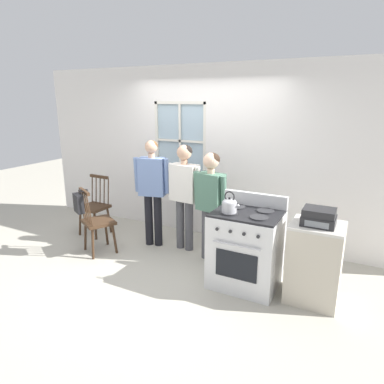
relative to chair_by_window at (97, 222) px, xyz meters
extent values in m
plane|color=#B2AD9E|center=(1.08, -0.02, -0.46)|extent=(16.00, 16.00, 0.00)
cube|color=white|center=(-0.98, 1.38, 0.89)|extent=(2.27, 0.06, 2.70)
cube|color=white|center=(2.68, 1.38, 0.89)|extent=(3.20, 0.06, 2.70)
cube|color=white|center=(0.62, 1.38, -0.01)|extent=(0.93, 0.06, 0.91)
cube|color=white|center=(0.62, 1.38, 1.96)|extent=(0.93, 0.06, 0.55)
cube|color=silver|center=(0.62, 1.30, 0.43)|extent=(0.99, 0.10, 0.03)
cube|color=#9EB7C6|center=(0.62, 1.39, 1.07)|extent=(0.87, 0.01, 1.18)
cube|color=silver|center=(0.62, 1.36, 1.07)|extent=(0.04, 0.02, 1.24)
cube|color=silver|center=(0.62, 1.36, 1.07)|extent=(0.93, 0.02, 0.04)
cube|color=silver|center=(0.18, 1.36, 1.07)|extent=(0.04, 0.03, 1.24)
cube|color=silver|center=(1.06, 1.36, 1.07)|extent=(0.04, 0.03, 1.24)
cube|color=silver|center=(0.62, 1.36, 1.67)|extent=(0.93, 0.03, 0.04)
cube|color=silver|center=(0.62, 1.36, 0.47)|extent=(0.93, 0.03, 0.04)
cube|color=#3D2819|center=(0.01, 0.02, 0.01)|extent=(0.56, 0.55, 0.04)
cylinder|color=#3D2819|center=(0.24, 0.08, -0.24)|extent=(0.09, 0.06, 0.45)
cylinder|color=#3D2819|center=(-0.06, 0.24, -0.24)|extent=(0.06, 0.09, 0.45)
cylinder|color=#3D2819|center=(0.08, -0.20, -0.24)|extent=(0.06, 0.09, 0.45)
cylinder|color=#3D2819|center=(-0.22, -0.04, -0.24)|extent=(0.09, 0.06, 0.45)
cylinder|color=#3D2819|center=(0.09, -0.22, 0.24)|extent=(0.05, 0.07, 0.47)
cylinder|color=#3D2819|center=(0.01, -0.17, 0.24)|extent=(0.05, 0.07, 0.47)
cylinder|color=#3D2819|center=(-0.07, -0.13, 0.24)|extent=(0.05, 0.07, 0.47)
cylinder|color=#3D2819|center=(-0.15, -0.09, 0.24)|extent=(0.05, 0.07, 0.47)
cylinder|color=#3D2819|center=(-0.23, -0.04, 0.24)|extent=(0.05, 0.07, 0.47)
cube|color=#3D2819|center=(-0.07, -0.13, 0.49)|extent=(0.35, 0.22, 0.04)
cube|color=#3D2819|center=(-0.54, 0.51, 0.01)|extent=(0.43, 0.41, 0.04)
cylinder|color=#3D2819|center=(-0.72, 0.35, -0.24)|extent=(0.07, 0.07, 0.45)
cylinder|color=#3D2819|center=(-0.38, 0.34, -0.24)|extent=(0.07, 0.07, 0.45)
cylinder|color=#3D2819|center=(-0.71, 0.67, -0.24)|extent=(0.07, 0.07, 0.45)
cylinder|color=#3D2819|center=(-0.37, 0.66, -0.24)|extent=(0.07, 0.07, 0.45)
cylinder|color=#3D2819|center=(-0.72, 0.68, 0.24)|extent=(0.02, 0.07, 0.47)
cylinder|color=#3D2819|center=(-0.63, 0.68, 0.24)|extent=(0.02, 0.07, 0.47)
cylinder|color=#3D2819|center=(-0.54, 0.68, 0.24)|extent=(0.02, 0.07, 0.47)
cylinder|color=#3D2819|center=(-0.45, 0.68, 0.24)|extent=(0.02, 0.07, 0.47)
cylinder|color=#3D2819|center=(-0.36, 0.67, 0.24)|extent=(0.02, 0.07, 0.47)
cube|color=#3D2819|center=(-0.54, 0.68, 0.49)|extent=(0.38, 0.05, 0.04)
cylinder|color=black|center=(0.50, 0.58, -0.06)|extent=(0.12, 0.12, 0.80)
cylinder|color=black|center=(0.64, 0.62, -0.06)|extent=(0.12, 0.12, 0.80)
cube|color=#6B84B7|center=(0.57, 0.60, 0.62)|extent=(0.42, 0.30, 0.56)
cylinder|color=#6B84B7|center=(0.36, 0.52, 0.64)|extent=(0.10, 0.13, 0.52)
cylinder|color=#6B84B7|center=(0.80, 0.64, 0.64)|extent=(0.10, 0.13, 0.52)
cylinder|color=tan|center=(0.57, 0.60, 0.93)|extent=(0.10, 0.10, 0.07)
sphere|color=tan|center=(0.57, 0.60, 1.06)|extent=(0.18, 0.18, 0.18)
ellipsoid|color=brown|center=(0.57, 0.61, 1.08)|extent=(0.19, 0.19, 0.15)
cylinder|color=#4C4C51|center=(0.99, 0.70, -0.08)|extent=(0.12, 0.12, 0.76)
cylinder|color=#4C4C51|center=(1.14, 0.68, -0.08)|extent=(0.12, 0.12, 0.76)
cube|color=white|center=(1.07, 0.69, 0.56)|extent=(0.42, 0.24, 0.53)
cylinder|color=white|center=(0.82, 0.69, 0.59)|extent=(0.08, 0.12, 0.49)
cylinder|color=white|center=(1.30, 0.65, 0.59)|extent=(0.08, 0.12, 0.49)
cylinder|color=tan|center=(1.07, 0.69, 0.86)|extent=(0.10, 0.10, 0.06)
sphere|color=tan|center=(1.07, 0.69, 1.00)|extent=(0.21, 0.21, 0.21)
ellipsoid|color=black|center=(1.07, 0.70, 1.02)|extent=(0.22, 0.22, 0.17)
cylinder|color=#4C4C51|center=(1.47, 0.56, -0.10)|extent=(0.12, 0.12, 0.73)
cylinder|color=#4C4C51|center=(1.61, 0.54, -0.10)|extent=(0.12, 0.12, 0.73)
cube|color=#4C7560|center=(1.54, 0.55, 0.52)|extent=(0.40, 0.28, 0.51)
cylinder|color=#4C7560|center=(1.32, 0.57, 0.54)|extent=(0.10, 0.12, 0.47)
cylinder|color=#4C7560|center=(1.75, 0.49, 0.54)|extent=(0.10, 0.12, 0.47)
cylinder|color=beige|center=(1.54, 0.55, 0.81)|extent=(0.10, 0.10, 0.06)
sphere|color=beige|center=(1.54, 0.55, 0.94)|extent=(0.21, 0.21, 0.21)
ellipsoid|color=#332319|center=(1.55, 0.56, 0.96)|extent=(0.22, 0.22, 0.18)
cube|color=silver|center=(2.21, 0.12, -0.01)|extent=(0.78, 0.64, 0.90)
cube|color=black|center=(2.21, 0.12, 0.45)|extent=(0.77, 0.61, 0.02)
cylinder|color=#2D2D30|center=(2.03, -0.01, 0.47)|extent=(0.20, 0.20, 0.02)
cylinder|color=#2D2D30|center=(2.38, -0.01, 0.47)|extent=(0.20, 0.20, 0.02)
cylinder|color=#2D2D30|center=(2.03, 0.24, 0.47)|extent=(0.20, 0.20, 0.02)
cylinder|color=#2D2D30|center=(2.38, 0.24, 0.47)|extent=(0.20, 0.20, 0.02)
cube|color=silver|center=(2.21, 0.41, 0.54)|extent=(0.78, 0.06, 0.16)
cube|color=black|center=(2.21, -0.21, -0.06)|extent=(0.48, 0.01, 0.32)
cylinder|color=silver|center=(2.21, -0.23, 0.19)|extent=(0.55, 0.02, 0.02)
cylinder|color=#232326|center=(1.97, -0.22, 0.33)|extent=(0.04, 0.02, 0.04)
cylinder|color=#232326|center=(2.13, -0.22, 0.33)|extent=(0.04, 0.02, 0.04)
cylinder|color=#232326|center=(2.29, -0.22, 0.33)|extent=(0.04, 0.02, 0.04)
cylinder|color=#232326|center=(2.44, -0.22, 0.33)|extent=(0.04, 0.02, 0.04)
cylinder|color=#B7B7BC|center=(2.03, -0.01, 0.54)|extent=(0.17, 0.17, 0.12)
ellipsoid|color=#B7B7BC|center=(2.03, -0.01, 0.60)|extent=(0.16, 0.16, 0.07)
sphere|color=black|center=(2.03, -0.01, 0.64)|extent=(0.03, 0.03, 0.03)
cylinder|color=#B7B7BC|center=(2.11, -0.01, 0.56)|extent=(0.08, 0.03, 0.07)
torus|color=black|center=(2.03, -0.01, 0.66)|extent=(0.12, 0.01, 0.12)
cylinder|color=beige|center=(0.60, 1.29, 0.48)|extent=(0.12, 0.12, 0.07)
cylinder|color=#33261C|center=(0.60, 1.29, 0.51)|extent=(0.11, 0.11, 0.01)
cone|color=#286033|center=(0.61, 1.30, 0.60)|extent=(0.06, 0.04, 0.17)
cone|color=#286033|center=(0.59, 1.31, 0.55)|extent=(0.04, 0.05, 0.08)
cone|color=#286033|center=(0.58, 1.28, 0.60)|extent=(0.08, 0.06, 0.17)
cone|color=#286033|center=(0.60, 1.27, 0.55)|extent=(0.04, 0.04, 0.07)
cube|color=black|center=(-0.11, -0.21, 0.33)|extent=(0.24, 0.18, 0.26)
torus|color=black|center=(-0.08, -0.14, 0.50)|extent=(0.17, 0.17, 0.01)
cube|color=beige|center=(2.98, 0.16, -0.02)|extent=(0.55, 0.50, 0.87)
cube|color=beige|center=(2.98, 0.16, 0.43)|extent=(0.55, 0.50, 0.03)
cube|color=#232326|center=(2.98, 0.14, 0.49)|extent=(0.34, 0.28, 0.10)
cube|color=#232326|center=(2.98, 0.14, 0.58)|extent=(0.32, 0.27, 0.08)
cube|color=gray|center=(2.98, 0.00, 0.49)|extent=(0.24, 0.01, 0.06)
camera|label=1|loc=(3.36, -3.49, 1.73)|focal=32.00mm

